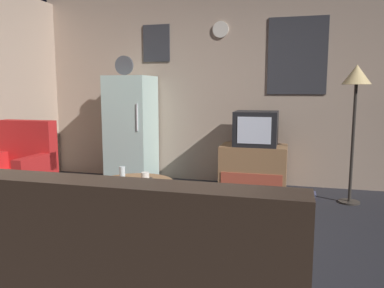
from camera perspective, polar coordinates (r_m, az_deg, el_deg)
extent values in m
plane|color=#232328|center=(3.40, -5.83, -14.70)|extent=(12.00, 12.00, 0.00)
cube|color=tan|center=(5.49, 3.16, 8.92)|extent=(5.20, 0.10, 2.78)
cube|color=#333338|center=(5.33, 15.41, 12.54)|extent=(0.76, 0.02, 1.00)
cube|color=#333338|center=(5.70, -5.32, 14.71)|extent=(0.40, 0.02, 0.52)
cylinder|color=silver|center=(5.47, 4.29, 16.64)|extent=(0.22, 0.03, 0.22)
cube|color=silver|center=(5.49, -9.01, 2.13)|extent=(0.60, 0.60, 1.50)
cylinder|color=silver|center=(5.11, -8.19, 3.96)|extent=(0.02, 0.02, 0.36)
cylinder|color=#4C4C51|center=(5.42, -10.06, 11.45)|extent=(0.26, 0.04, 0.26)
cube|color=#8E6642|center=(5.06, 9.14, -3.54)|extent=(0.84, 0.52, 0.60)
cube|color=#AD4733|center=(4.82, 8.79, -5.21)|extent=(0.76, 0.01, 0.14)
cube|color=black|center=(4.98, 9.52, 2.31)|extent=(0.54, 0.50, 0.44)
cube|color=silver|center=(4.73, 9.23, 2.01)|extent=(0.41, 0.01, 0.33)
cylinder|color=#332D28|center=(4.89, 22.35, -7.98)|extent=(0.24, 0.24, 0.02)
cylinder|color=#332D28|center=(4.75, 22.80, 0.05)|extent=(0.04, 0.04, 1.40)
cone|color=#F2D18C|center=(4.71, 23.33, 9.48)|extent=(0.32, 0.32, 0.22)
cylinder|color=#8E6642|center=(3.75, -8.37, -12.16)|extent=(0.72, 0.72, 0.04)
cylinder|color=#8E6642|center=(3.68, -8.44, -9.06)|extent=(0.24, 0.24, 0.43)
cylinder|color=#8E6642|center=(3.63, -8.51, -5.85)|extent=(0.72, 0.72, 0.04)
cylinder|color=silver|center=(3.58, -10.32, -4.50)|extent=(0.05, 0.05, 0.15)
cylinder|color=silver|center=(3.58, -6.99, -4.92)|extent=(0.08, 0.08, 0.09)
cube|color=black|center=(3.66, -7.09, -5.21)|extent=(0.16, 0.09, 0.02)
cube|color=red|center=(4.76, -24.81, -6.19)|extent=(0.68, 0.68, 0.40)
cube|color=red|center=(4.87, -23.20, -0.03)|extent=(0.68, 0.16, 0.56)
cube|color=red|center=(4.52, -22.30, -2.87)|extent=(0.12, 0.60, 0.20)
cube|color=#38281E|center=(1.79, -11.81, -13.56)|extent=(1.70, 0.20, 0.52)
cube|color=#96549E|center=(4.93, 16.84, -7.56)|extent=(0.16, 0.17, 0.03)
cube|color=#4C8CB3|center=(4.92, 16.86, -7.26)|extent=(0.16, 0.18, 0.03)
cube|color=#43476C|center=(4.91, 16.87, -7.01)|extent=(0.19, 0.18, 0.02)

